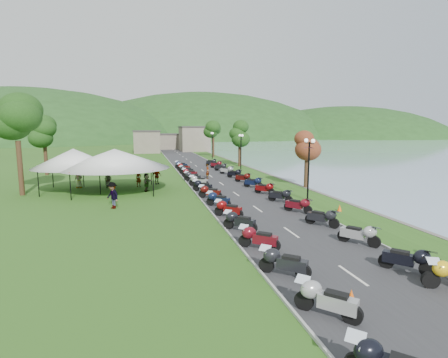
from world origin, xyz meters
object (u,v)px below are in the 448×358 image
pedestrian_a (139,187)px  pedestrian_c (113,209)px  vendor_tent_main (115,170)px  pedestrian_b (109,188)px

pedestrian_a → pedestrian_c: pedestrian_c is taller
vendor_tent_main → pedestrian_b: vendor_tent_main is taller
vendor_tent_main → pedestrian_c: bearing=-87.9°
pedestrian_a → pedestrian_c: 9.80m
pedestrian_a → pedestrian_b: size_ratio=1.00×
pedestrian_a → pedestrian_c: bearing=-130.3°
vendor_tent_main → pedestrian_c: 7.56m
pedestrian_b → vendor_tent_main: bearing=129.9°
pedestrian_b → pedestrian_c: size_ratio=0.83×
pedestrian_a → pedestrian_b: (-2.95, -0.03, 0.00)m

